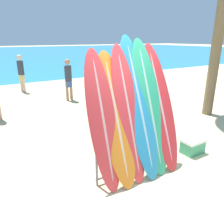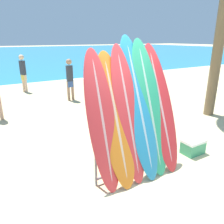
# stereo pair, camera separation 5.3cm
# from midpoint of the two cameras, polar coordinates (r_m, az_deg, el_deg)

# --- Properties ---
(ground_plane) EXTENTS (160.00, 160.00, 0.00)m
(ground_plane) POSITION_cam_midpoint_polar(r_m,az_deg,el_deg) (4.13, 13.74, -18.00)
(ground_plane) COLOR beige
(surfboard_rack) EXTENTS (1.62, 0.04, 0.96)m
(surfboard_rack) POSITION_cam_midpoint_polar(r_m,az_deg,el_deg) (4.10, 5.53, -9.32)
(surfboard_rack) COLOR slate
(surfboard_rack) RESTS_ON ground_plane
(surfboard_slot_0) EXTENTS (0.51, 0.79, 2.30)m
(surfboard_slot_0) POSITION_cam_midpoint_polar(r_m,az_deg,el_deg) (3.54, -2.83, -2.51)
(surfboard_slot_0) COLOR red
(surfboard_slot_0) RESTS_ON ground_plane
(surfboard_slot_1) EXTENTS (0.58, 0.91, 2.25)m
(surfboard_slot_1) POSITION_cam_midpoint_polar(r_m,az_deg,el_deg) (3.68, 0.76, -2.09)
(surfboard_slot_1) COLOR orange
(surfboard_slot_1) RESTS_ON ground_plane
(surfboard_slot_2) EXTENTS (0.49, 0.89, 2.36)m
(surfboard_slot_2) POSITION_cam_midpoint_polar(r_m,az_deg,el_deg) (3.80, 3.91, -0.54)
(surfboard_slot_2) COLOR red
(surfboard_slot_2) RESTS_ON ground_plane
(surfboard_slot_3) EXTENTS (0.57, 1.08, 2.51)m
(surfboard_slot_3) POSITION_cam_midpoint_polar(r_m,az_deg,el_deg) (3.96, 6.76, 1.31)
(surfboard_slot_3) COLOR teal
(surfboard_slot_3) RESTS_ON ground_plane
(surfboard_slot_4) EXTENTS (0.58, 0.97, 2.45)m
(surfboard_slot_4) POSITION_cam_midpoint_polar(r_m,az_deg,el_deg) (4.10, 9.45, 1.34)
(surfboard_slot_4) COLOR #289E70
(surfboard_slot_4) RESTS_ON ground_plane
(surfboard_slot_5) EXTENTS (0.57, 1.00, 2.36)m
(surfboard_slot_5) POSITION_cam_midpoint_polar(r_m,az_deg,el_deg) (4.29, 12.25, 1.28)
(surfboard_slot_5) COLOR red
(surfboard_slot_5) RESTS_ON ground_plane
(person_near_water) EXTENTS (0.28, 0.22, 1.67)m
(person_near_water) POSITION_cam_midpoint_polar(r_m,az_deg,el_deg) (9.00, -11.50, 8.62)
(person_near_water) COLOR #A87A5B
(person_near_water) RESTS_ON ground_plane
(person_far_left) EXTENTS (0.25, 0.29, 1.73)m
(person_far_left) POSITION_cam_midpoint_polar(r_m,az_deg,el_deg) (11.08, -22.79, 9.57)
(person_far_left) COLOR beige
(person_far_left) RESTS_ON ground_plane
(cooler_box) EXTENTS (0.49, 0.34, 0.33)m
(cooler_box) POSITION_cam_midpoint_polar(r_m,az_deg,el_deg) (5.20, 20.04, -8.31)
(cooler_box) COLOR #389366
(cooler_box) RESTS_ON ground_plane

